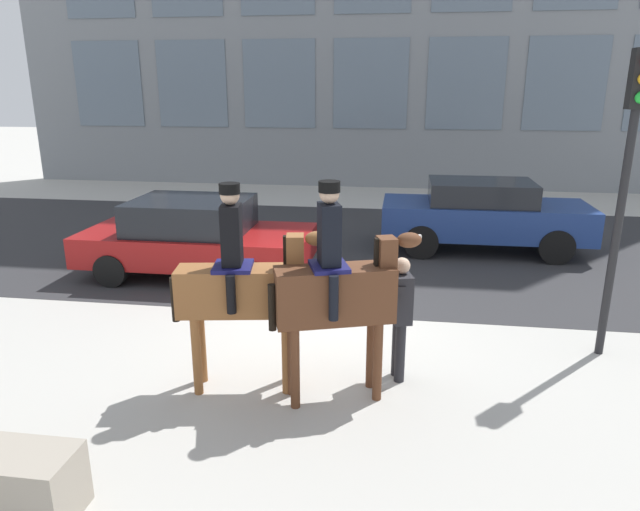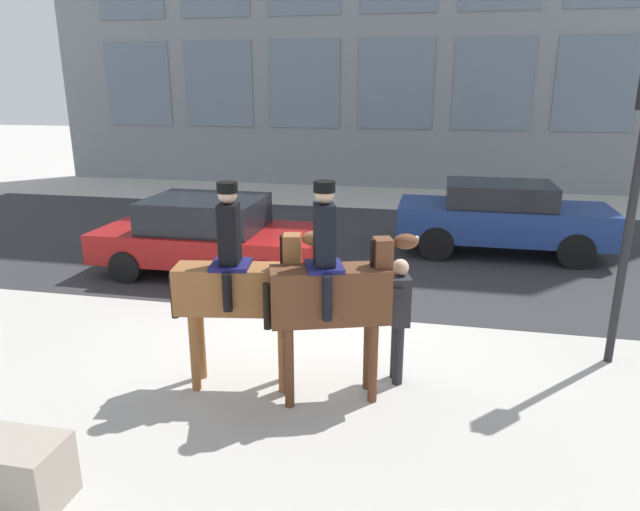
{
  "view_description": "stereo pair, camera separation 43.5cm",
  "coord_description": "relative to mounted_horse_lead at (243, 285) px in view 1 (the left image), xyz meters",
  "views": [
    {
      "loc": [
        1.25,
        -8.05,
        3.61
      ],
      "look_at": [
        0.25,
        -1.16,
        1.52
      ],
      "focal_mm": 32.0,
      "sensor_mm": 36.0,
      "label": 1
    },
    {
      "loc": [
        1.68,
        -7.97,
        3.61
      ],
      "look_at": [
        0.25,
        -1.16,
        1.52
      ],
      "focal_mm": 32.0,
      "sensor_mm": 36.0,
      "label": 2
    }
  ],
  "objects": [
    {
      "name": "street_car_near_lane",
      "position": [
        -2.13,
        4.16,
        -0.57
      ],
      "size": [
        4.43,
        2.08,
        1.5
      ],
      "color": "maroon",
      "rests_on": "ground_plane"
    },
    {
      "name": "mounted_horse_lead",
      "position": [
        0.0,
        0.0,
        0.0
      ],
      "size": [
        1.88,
        0.68,
        2.55
      ],
      "rotation": [
        0.0,
        0.0,
        0.16
      ],
      "color": "brown",
      "rests_on": "ground_plane"
    },
    {
      "name": "ground_plane",
      "position": [
        0.56,
        1.9,
        -1.34
      ],
      "size": [
        80.0,
        80.0,
        0.0
      ],
      "primitive_type": "plane",
      "color": "#B2AFA8"
    },
    {
      "name": "road_surface",
      "position": [
        0.56,
        6.65,
        -1.34
      ],
      "size": [
        25.97,
        8.5,
        0.01
      ],
      "color": "#2D2D30",
      "rests_on": "ground_plane"
    },
    {
      "name": "mounted_horse_companion",
      "position": [
        1.13,
        -0.07,
        0.04
      ],
      "size": [
        1.72,
        0.85,
        2.62
      ],
      "rotation": [
        0.0,
        0.0,
        0.32
      ],
      "color": "#59331E",
      "rests_on": "ground_plane"
    },
    {
      "name": "pedestrian_bystander",
      "position": [
        1.84,
        0.48,
        -0.39
      ],
      "size": [
        0.81,
        0.6,
        1.61
      ],
      "rotation": [
        0.0,
        0.0,
        -2.88
      ],
      "color": "#232328",
      "rests_on": "ground_plane"
    },
    {
      "name": "street_car_far_lane",
      "position": [
        3.63,
        6.69,
        -0.5
      ],
      "size": [
        4.5,
        1.85,
        1.59
      ],
      "color": "navy",
      "rests_on": "ground_plane"
    },
    {
      "name": "traffic_light",
      "position": [
        4.64,
        1.6,
        1.37
      ],
      "size": [
        0.24,
        0.29,
        4.04
      ],
      "color": "black",
      "rests_on": "ground_plane"
    }
  ]
}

